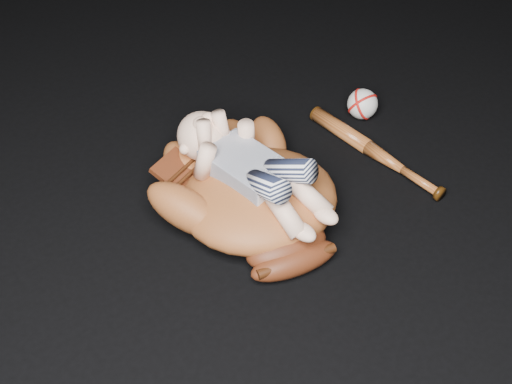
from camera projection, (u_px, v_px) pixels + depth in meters
baseball_glove at (259, 193)px, 1.44m from camera, size 0.49×0.54×0.14m
newborn_baby at (257, 169)px, 1.40m from camera, size 0.23×0.41×0.16m
baseball_bat at (375, 152)px, 1.62m from camera, size 0.06×0.39×0.04m
baseball at (363, 104)px, 1.73m from camera, size 0.09×0.09×0.07m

